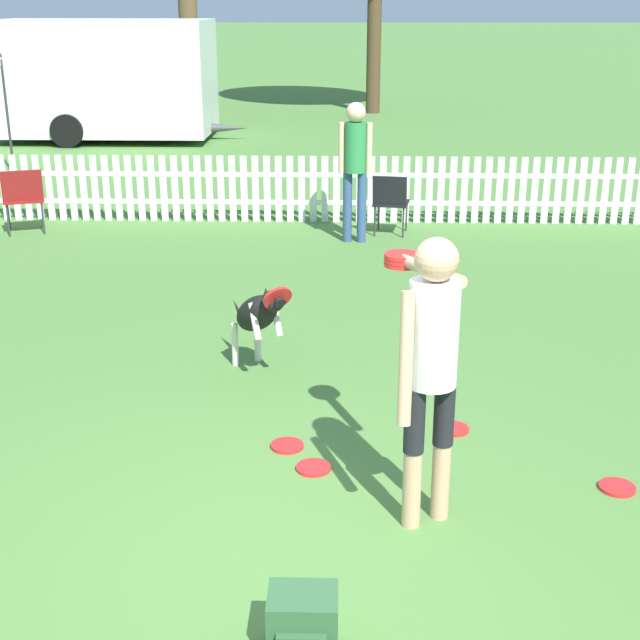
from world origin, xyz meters
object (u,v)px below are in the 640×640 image
equipment_trailer (105,77)px  leaping_dog (259,313)px  backpack_on_grass (303,625)px  folding_chair_blue_left (390,199)px  frisbee_far_scatter (617,487)px  frisbee_midfield (453,429)px  spectator_standing (355,158)px  frisbee_near_dog (287,446)px  folding_chair_center (23,195)px  handler_person (430,347)px  frisbee_near_handler (313,468)px

equipment_trailer → leaping_dog: bearing=-70.5°
backpack_on_grass → folding_chair_blue_left: size_ratio=0.41×
backpack_on_grass → equipment_trailer: bearing=107.2°
frisbee_far_scatter → equipment_trailer: size_ratio=0.04×
frisbee_midfield → spectator_standing: 5.39m
frisbee_near_dog → frisbee_midfield: size_ratio=1.00×
folding_chair_center → handler_person: bearing=105.4°
frisbee_near_dog → spectator_standing: (0.50, 5.54, 1.05)m
frisbee_near_dog → spectator_standing: spectator_standing is taller
frisbee_near_dog → folding_chair_blue_left: (0.97, 5.88, 0.46)m
leaping_dog → frisbee_far_scatter: (2.41, -1.75, -0.52)m
frisbee_far_scatter → folding_chair_blue_left: (-1.14, 6.37, 0.46)m
handler_person → frisbee_near_dog: 1.61m
frisbee_midfield → spectator_standing: spectator_standing is taller
backpack_on_grass → folding_chair_center: folding_chair_center is taller
frisbee_far_scatter → folding_chair_center: folding_chair_center is taller
frisbee_near_handler → frisbee_far_scatter: size_ratio=1.00×
leaping_dog → spectator_standing: size_ratio=0.55×
leaping_dog → folding_chair_center: bearing=-81.4°
spectator_standing → backpack_on_grass: bearing=94.1°
backpack_on_grass → frisbee_near_handler: bearing=90.4°
frisbee_near_handler → spectator_standing: bearing=87.0°
frisbee_midfield → frisbee_far_scatter: 1.22m
frisbee_near_handler → folding_chair_blue_left: bearing=82.9°
handler_person → folding_chair_center: size_ratio=2.01×
handler_person → folding_chair_blue_left: handler_person is taller
handler_person → backpack_on_grass: handler_person is taller
leaping_dog → frisbee_near_dog: 1.39m
frisbee_far_scatter → equipment_trailer: equipment_trailer is taller
leaping_dog → frisbee_midfield: 1.84m
frisbee_near_dog → spectator_standing: size_ratio=0.13×
leaping_dog → backpack_on_grass: bearing=70.0°
handler_person → frisbee_near_dog: size_ratio=7.55×
folding_chair_blue_left → backpack_on_grass: bearing=94.5°
folding_chair_blue_left → frisbee_near_dog: bearing=90.6°
frisbee_far_scatter → backpack_on_grass: 2.46m
frisbee_near_dog → equipment_trailer: (-4.80, 14.17, 1.31)m
handler_person → frisbee_far_scatter: (1.25, 0.35, -1.07)m
backpack_on_grass → folding_chair_blue_left: folding_chair_blue_left is taller
backpack_on_grass → folding_chair_center: 8.83m
frisbee_near_handler → spectator_standing: (0.31, 5.84, 1.05)m
handler_person → leaping_dog: size_ratio=1.79×
leaping_dog → folding_chair_blue_left: size_ratio=1.21×
frisbee_far_scatter → frisbee_midfield: bearing=140.2°
frisbee_near_dog → frisbee_near_handler: bearing=-57.5°
leaping_dog → spectator_standing: bearing=-129.3°
folding_chair_blue_left → equipment_trailer: size_ratio=0.15×
handler_person → equipment_trailer: (-5.66, 15.01, 0.23)m
folding_chair_blue_left → frisbee_far_scatter: bearing=110.1°
folding_chair_blue_left → equipment_trailer: equipment_trailer is taller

